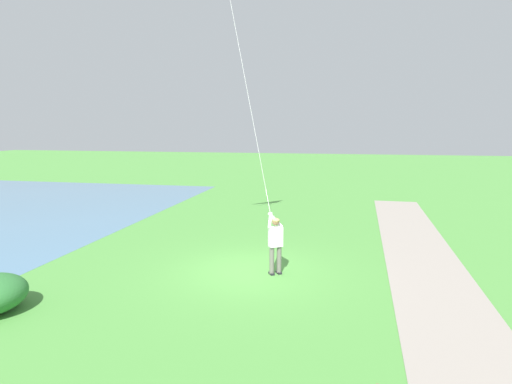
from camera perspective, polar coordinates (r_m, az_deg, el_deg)
The scene contains 3 objects.
ground_plane at distance 13.44m, azimuth -0.76°, elevation -10.45°, with size 120.00×120.00×0.00m, color #4C8E3D.
walkway_path at distance 11.55m, azimuth 23.94°, elevation -14.44°, with size 2.40×32.00×0.02m, color gray.
person_kite_flyer at distance 12.92m, azimuth 2.57°, elevation -6.40°, with size 0.54×0.62×1.83m.
Camera 1 is at (-2.76, 12.40, 4.38)m, focal length 30.21 mm.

